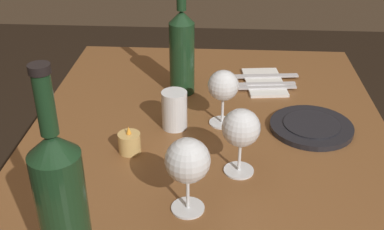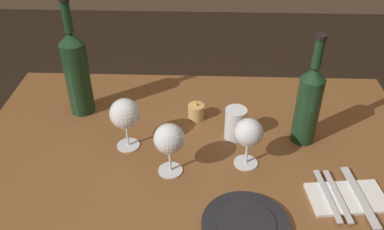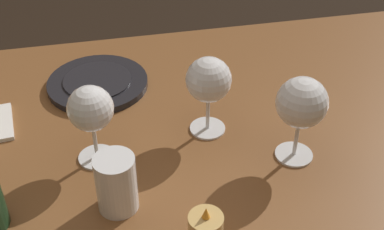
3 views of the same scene
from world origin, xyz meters
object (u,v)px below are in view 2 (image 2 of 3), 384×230
object	(u,v)px
votive_candle	(196,112)
fork_inner	(337,195)
wine_bottle_second	(309,103)
dinner_plate	(246,225)
wine_glass_centre	(125,115)
folded_napkin	(347,198)
fork_outer	(327,195)
water_tumbler	(235,125)
table_knife	(360,196)
wine_bottle	(77,71)
wine_glass_right	(249,134)
wine_glass_left	(169,140)

from	to	relation	value
votive_candle	fork_inner	world-z (taller)	votive_candle
wine_bottle_second	dinner_plate	distance (m)	0.41
wine_bottle_second	dinner_plate	size ratio (longest dim) A/B	1.62
fork_inner	wine_glass_centre	bearing A→B (deg)	161.35
folded_napkin	fork_outer	bearing A→B (deg)	180.00
water_tumbler	wine_bottle_second	bearing A→B (deg)	-0.92
wine_bottle_second	fork_inner	bearing A→B (deg)	-79.31
wine_bottle_second	folded_napkin	xyz separation A→B (m)	(0.07, -0.24, -0.13)
dinner_plate	fork_inner	distance (m)	0.26
water_tumbler	fork_inner	size ratio (longest dim) A/B	0.54
folded_napkin	table_knife	xyz separation A→B (m)	(0.03, -0.00, 0.01)
wine_bottle	table_knife	xyz separation A→B (m)	(0.79, -0.37, -0.13)
dinner_plate	fork_outer	size ratio (longest dim) A/B	1.15
wine_glass_right	folded_napkin	bearing A→B (deg)	-26.82
wine_bottle_second	fork_outer	distance (m)	0.27
fork_outer	folded_napkin	bearing A→B (deg)	0.00
wine_glass_right	folded_napkin	xyz separation A→B (m)	(0.24, -0.12, -0.10)
wine_bottle_second	wine_glass_centre	bearing A→B (deg)	-174.23
wine_glass_right	wine_bottle	bearing A→B (deg)	154.81
wine_bottle	dinner_plate	bearing A→B (deg)	-43.02
folded_napkin	table_knife	size ratio (longest dim) A/B	0.95
wine_glass_right	table_knife	size ratio (longest dim) A/B	0.69
wine_bottle_second	water_tumbler	xyz separation A→B (m)	(-0.20, 0.00, -0.09)
fork_inner	wine_glass_right	bearing A→B (deg)	150.62
wine_bottle	water_tumbler	distance (m)	0.51
wine_glass_centre	wine_bottle	xyz separation A→B (m)	(-0.18, 0.18, 0.03)
wine_bottle_second	votive_candle	size ratio (longest dim) A/B	5.00
dinner_plate	water_tumbler	bearing A→B (deg)	91.64
wine_glass_centre	folded_napkin	xyz separation A→B (m)	(0.58, -0.19, -0.11)
wine_bottle_second	wine_glass_right	bearing A→B (deg)	-146.43
water_tumbler	folded_napkin	world-z (taller)	water_tumbler
dinner_plate	folded_napkin	bearing A→B (deg)	20.89
wine_glass_centre	wine_bottle_second	bearing A→B (deg)	5.77
water_tumbler	fork_outer	size ratio (longest dim) A/B	0.54
wine_glass_left	folded_napkin	size ratio (longest dim) A/B	0.75
wine_glass_centre	dinner_plate	bearing A→B (deg)	-41.81
wine_glass_centre	water_tumbler	size ratio (longest dim) A/B	1.61
wine_bottle_second	water_tumbler	bearing A→B (deg)	179.08
table_knife	votive_candle	bearing A→B (deg)	141.23
wine_glass_centre	votive_candle	xyz separation A→B (m)	(0.19, 0.15, -0.09)
wine_glass_left	wine_bottle_second	distance (m)	0.41
wine_glass_left	wine_glass_right	distance (m)	0.21
wine_glass_right	votive_candle	distance (m)	0.27
wine_glass_left	fork_inner	bearing A→B (deg)	-11.38
wine_bottle_second	fork_outer	bearing A→B (deg)	-85.17
wine_glass_left	fork_outer	size ratio (longest dim) A/B	0.84
wine_bottle	wine_glass_left	bearing A→B (deg)	-42.24
wine_bottle	wine_glass_right	bearing A→B (deg)	-25.19
wine_glass_right	fork_inner	bearing A→B (deg)	-29.38
water_tumbler	fork_outer	bearing A→B (deg)	-47.78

